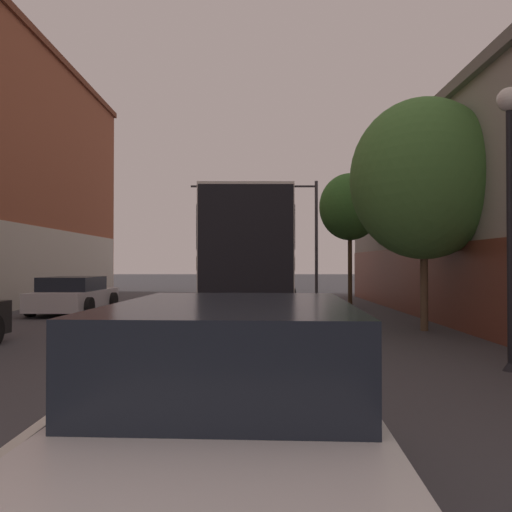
{
  "coord_description": "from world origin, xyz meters",
  "views": [
    {
      "loc": [
        2.29,
        1.24,
        1.71
      ],
      "look_at": [
        2.36,
        16.61,
        1.94
      ],
      "focal_mm": 35.0,
      "sensor_mm": 36.0,
      "label": 1
    }
  ],
  "objects": [
    {
      "name": "street_lamp",
      "position": [
        6.35,
        9.18,
        2.97
      ],
      "size": [
        0.38,
        0.38,
        4.53
      ],
      "color": "black",
      "rests_on": "ground_plane"
    },
    {
      "name": "lane_center_line",
      "position": [
        0.0,
        16.66,
        0.0
      ],
      "size": [
        0.14,
        45.32,
        0.01
      ],
      "color": "silver",
      "rests_on": "ground_plane"
    },
    {
      "name": "hatchback_foreground",
      "position": [
        2.13,
        4.55,
        0.68
      ],
      "size": [
        2.2,
        4.39,
        1.44
      ],
      "rotation": [
        0.0,
        0.0,
        1.52
      ],
      "color": "silver",
      "rests_on": "ground_plane"
    },
    {
      "name": "traffic_signal_gantry",
      "position": [
        3.34,
        29.3,
        4.72
      ],
      "size": [
        7.18,
        0.36,
        6.37
      ],
      "color": "#333338",
      "rests_on": "ground_plane"
    },
    {
      "name": "parked_car_left_near",
      "position": [
        -3.97,
        18.42,
        0.61
      ],
      "size": [
        2.16,
        4.12,
        1.25
      ],
      "rotation": [
        0.0,
        0.0,
        1.55
      ],
      "color": "silver",
      "rests_on": "ground_plane"
    },
    {
      "name": "street_tree_far",
      "position": [
        5.99,
        20.83,
        3.93
      ],
      "size": [
        2.4,
        2.16,
        5.26
      ],
      "color": "#4C3823",
      "rests_on": "ground_plane"
    },
    {
      "name": "bus",
      "position": [
        2.01,
        18.77,
        2.1
      ],
      "size": [
        2.83,
        10.49,
        3.75
      ],
      "rotation": [
        0.0,
        0.0,
        1.58
      ],
      "color": "silver",
      "rests_on": "ground_plane"
    },
    {
      "name": "street_tree_near",
      "position": [
        6.57,
        13.92,
        3.86
      ],
      "size": [
        3.73,
        3.36,
        5.92
      ],
      "color": "brown",
      "rests_on": "ground_plane"
    }
  ]
}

